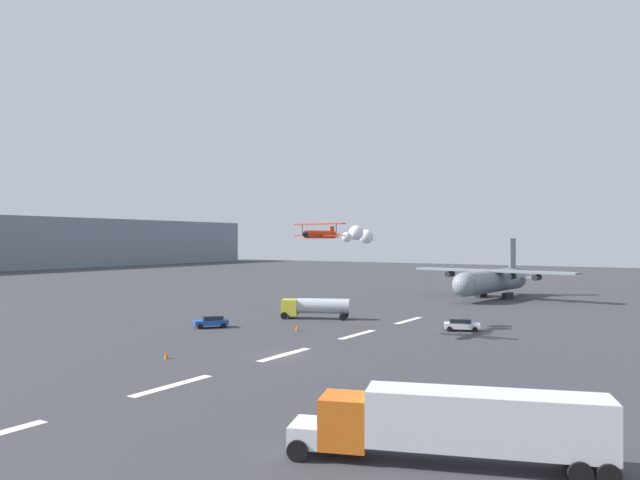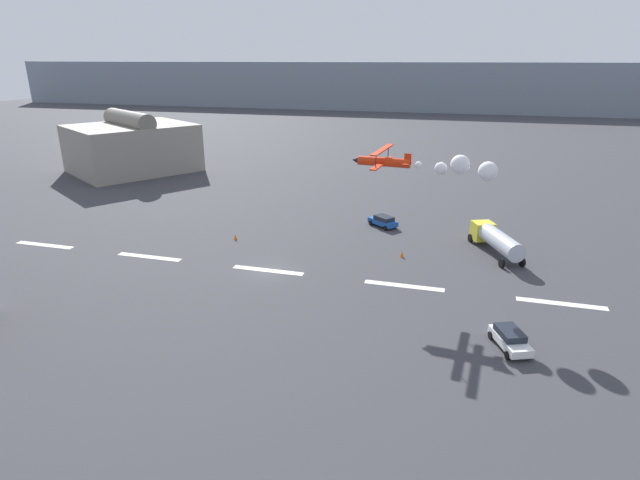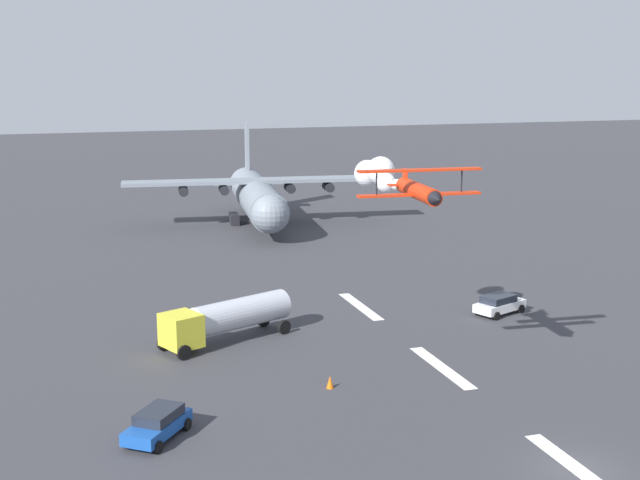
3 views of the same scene
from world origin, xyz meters
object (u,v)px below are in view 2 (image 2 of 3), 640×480
object	(u,v)px
stunt_biplane_red	(441,166)
traffic_cone_near	(235,237)
followme_car_yellow	(510,338)
traffic_cone_far	(402,254)
airport_staff_sedan	(383,221)
fuel_tanker_truck	(496,239)

from	to	relation	value
stunt_biplane_red	traffic_cone_near	xyz separation A→B (m)	(-24.85, 5.40, -11.47)
followme_car_yellow	traffic_cone_far	size ratio (longest dim) A/B	6.16
stunt_biplane_red	traffic_cone_near	distance (m)	27.90
stunt_biplane_red	airport_staff_sedan	world-z (taller)	stunt_biplane_red
followme_car_yellow	traffic_cone_near	distance (m)	36.21
fuel_tanker_truck	followme_car_yellow	size ratio (longest dim) A/B	2.12
stunt_biplane_red	followme_car_yellow	xyz separation A→B (m)	(6.79, -12.20, -11.04)
traffic_cone_far	traffic_cone_near	bearing A→B (deg)	179.02
airport_staff_sedan	traffic_cone_near	world-z (taller)	airport_staff_sedan
fuel_tanker_truck	followme_car_yellow	world-z (taller)	fuel_tanker_truck
followme_car_yellow	traffic_cone_near	bearing A→B (deg)	150.91
fuel_tanker_truck	airport_staff_sedan	size ratio (longest dim) A/B	2.22
followme_car_yellow	airport_staff_sedan	distance (m)	31.36
fuel_tanker_truck	traffic_cone_near	distance (m)	31.66
airport_staff_sedan	traffic_cone_far	world-z (taller)	airport_staff_sedan
followme_car_yellow	fuel_tanker_truck	bearing A→B (deg)	90.63
stunt_biplane_red	traffic_cone_far	xyz separation A→B (m)	(-3.79, 5.04, -11.47)
traffic_cone_near	traffic_cone_far	bearing A→B (deg)	-0.98
traffic_cone_far	fuel_tanker_truck	bearing A→B (deg)	21.63
fuel_tanker_truck	airport_staff_sedan	distance (m)	15.65
traffic_cone_far	airport_staff_sedan	bearing A→B (deg)	110.05
stunt_biplane_red	traffic_cone_near	world-z (taller)	stunt_biplane_red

